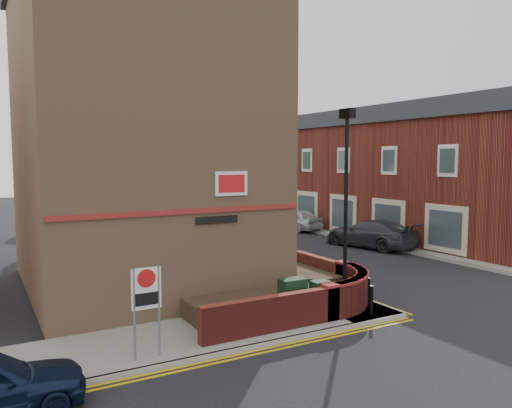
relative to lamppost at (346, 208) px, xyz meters
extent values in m
plane|color=black|center=(-1.60, -1.20, -3.34)|extent=(120.00, 120.00, 0.00)
cube|color=gray|center=(-5.10, 0.30, -3.28)|extent=(13.00, 3.00, 0.12)
cube|color=gray|center=(0.40, 14.80, -3.28)|extent=(2.00, 32.00, 0.12)
cube|color=gray|center=(11.40, 11.80, -3.28)|extent=(4.00, 40.00, 0.12)
cube|color=gray|center=(-5.10, -1.20, -3.28)|extent=(13.00, 0.15, 0.12)
cube|color=gray|center=(1.40, 14.80, -3.28)|extent=(0.15, 32.00, 0.12)
cube|color=gray|center=(9.40, 11.80, -3.28)|extent=(0.15, 40.00, 0.12)
cube|color=gold|center=(-5.10, -1.45, -3.34)|extent=(13.00, 0.28, 0.01)
cube|color=gold|center=(1.65, 14.80, -3.34)|extent=(0.28, 32.00, 0.01)
cube|color=#A17A55|center=(-4.60, 6.80, 2.28)|extent=(8.00, 10.00, 11.00)
cube|color=maroon|center=(-4.60, 1.77, -0.02)|extent=(7.80, 0.06, 0.15)
cube|color=white|center=(-3.10, 1.76, 0.78)|extent=(1.10, 0.05, 0.75)
cube|color=black|center=(-3.60, 1.76, -0.32)|extent=(1.40, 0.04, 0.22)
cylinder|color=black|center=(0.00, 0.00, -0.22)|extent=(0.12, 0.12, 6.00)
cylinder|color=black|center=(0.00, 0.00, -2.82)|extent=(0.20, 0.20, 0.80)
cube|color=black|center=(0.00, 0.00, 2.93)|extent=(0.25, 0.50, 0.30)
cube|color=black|center=(-1.90, 0.10, -2.62)|extent=(0.80, 0.45, 1.20)
cube|color=black|center=(-1.10, -0.20, -2.67)|extent=(0.55, 0.40, 1.10)
cylinder|color=black|center=(0.40, -0.80, -2.77)|extent=(0.11, 0.11, 0.90)
cylinder|color=black|center=(1.00, 0.00, -2.77)|extent=(0.11, 0.11, 0.90)
cylinder|color=slate|center=(-6.90, -0.70, -2.12)|extent=(0.06, 0.06, 2.20)
cylinder|color=slate|center=(-6.30, -0.70, -2.12)|extent=(0.06, 0.06, 2.20)
cube|color=white|center=(-6.60, -0.70, -1.52)|extent=(0.72, 0.04, 1.00)
cylinder|color=red|center=(-6.60, -0.73, -1.27)|extent=(0.44, 0.02, 0.44)
cube|color=maroon|center=(12.90, 15.80, 0.16)|extent=(5.00, 30.00, 7.00)
cube|color=#292C31|center=(12.90, 15.80, 4.16)|extent=(5.40, 30.40, 1.00)
cube|color=beige|center=(12.90, 36.80, 0.16)|extent=(5.00, 12.00, 7.00)
cube|color=#292C31|center=(12.90, 36.80, 4.16)|extent=(5.40, 12.40, 1.00)
cylinder|color=#382B1E|center=(0.40, 12.80, -0.95)|extent=(0.24, 0.24, 4.55)
sphere|color=#194C1D|center=(0.40, 12.80, 1.65)|extent=(3.64, 3.64, 3.64)
sphere|color=#194C1D|center=(0.80, 12.50, 0.81)|extent=(2.60, 2.60, 2.60)
sphere|color=#194C1D|center=(0.10, 13.20, 1.20)|extent=(2.86, 2.86, 2.86)
cylinder|color=#382B1E|center=(0.40, 20.80, -0.70)|extent=(0.24, 0.24, 5.04)
sphere|color=#194C1D|center=(0.40, 20.80, 2.18)|extent=(4.03, 4.03, 4.03)
sphere|color=#194C1D|center=(0.80, 20.50, 1.24)|extent=(2.88, 2.88, 2.88)
sphere|color=#194C1D|center=(0.10, 21.20, 1.67)|extent=(3.17, 3.17, 3.17)
cylinder|color=#382B1E|center=(0.40, 28.80, -0.84)|extent=(0.24, 0.24, 4.76)
sphere|color=#194C1D|center=(0.40, 28.80, 1.88)|extent=(3.81, 3.81, 3.81)
sphere|color=#194C1D|center=(0.80, 28.50, 0.99)|extent=(2.72, 2.72, 2.72)
sphere|color=#194C1D|center=(0.10, 29.20, 1.40)|extent=(2.99, 2.99, 2.99)
cylinder|color=black|center=(0.80, 23.80, -1.62)|extent=(0.10, 0.10, 3.20)
imported|color=black|center=(0.80, 23.80, 0.48)|extent=(0.20, 0.16, 1.00)
imported|color=#A5A6AD|center=(2.00, 9.05, -2.62)|extent=(2.23, 4.61, 1.46)
imported|color=#9E1111|center=(3.40, 14.80, -2.71)|extent=(3.67, 4.99, 1.26)
imported|color=#333439|center=(8.90, 8.58, -2.57)|extent=(3.17, 5.65, 1.55)
imported|color=#B8BCC1|center=(8.90, 16.33, -2.58)|extent=(2.74, 4.75, 1.52)
camera|label=1|loc=(-10.03, -12.08, 1.53)|focal=35.00mm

